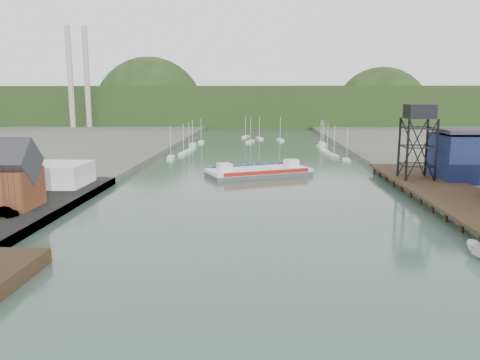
{
  "coord_description": "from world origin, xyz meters",
  "views": [
    {
      "loc": [
        1.16,
        -43.97,
        19.83
      ],
      "look_at": [
        -2.7,
        44.05,
        4.0
      ],
      "focal_mm": 35.0,
      "sensor_mm": 36.0,
      "label": 1
    }
  ],
  "objects": [
    {
      "name": "white_shed",
      "position": [
        -44.0,
        50.0,
        3.85
      ],
      "size": [
        18.0,
        12.0,
        4.5
      ],
      "primitive_type": "cube",
      "color": "silver",
      "rests_on": "west_quay"
    },
    {
      "name": "marina_sailboats",
      "position": [
        0.08,
        138.46,
        0.35
      ],
      "size": [
        57.71,
        92.65,
        0.9
      ],
      "color": "silver",
      "rests_on": "ground"
    },
    {
      "name": "car_west_b",
      "position": [
        -38.07,
        24.0,
        2.32
      ],
      "size": [
        4.62,
        2.75,
        1.44
      ],
      "primitive_type": "imported",
      "rotation": [
        0.0,
        0.0,
        1.27
      ],
      "color": "#999999",
      "rests_on": "west_quay"
    },
    {
      "name": "ground",
      "position": [
        0.0,
        0.0,
        0.0
      ],
      "size": [
        600.0,
        600.0,
        0.0
      ],
      "primitive_type": "plane",
      "color": "#2B4335",
      "rests_on": "ground"
    },
    {
      "name": "chain_ferry",
      "position": [
        0.78,
        72.59,
        1.06
      ],
      "size": [
        27.58,
        19.97,
        3.69
      ],
      "rotation": [
        0.0,
        0.0,
        0.43
      ],
      "color": "#4A4A4C",
      "rests_on": "ground"
    },
    {
      "name": "lift_tower",
      "position": [
        35.0,
        58.0,
        15.65
      ],
      "size": [
        6.5,
        6.5,
        16.0
      ],
      "color": "black",
      "rests_on": "east_pier"
    },
    {
      "name": "east_pier",
      "position": [
        37.0,
        45.0,
        1.9
      ],
      "size": [
        14.0,
        70.0,
        2.45
      ],
      "color": "black",
      "rests_on": "ground"
    },
    {
      "name": "smokestacks",
      "position": [
        -106.0,
        232.5,
        30.0
      ],
      "size": [
        11.2,
        8.2,
        60.0
      ],
      "color": "#A8A8A3",
      "rests_on": "ground"
    },
    {
      "name": "distant_hills",
      "position": [
        -3.98,
        301.35,
        10.38
      ],
      "size": [
        500.0,
        120.0,
        80.0
      ],
      "color": "black",
      "rests_on": "ground"
    },
    {
      "name": "motorboat",
      "position": [
        28.32,
        12.26,
        1.02
      ],
      "size": [
        2.16,
        5.34,
        2.04
      ],
      "primitive_type": "imported",
      "rotation": [
        0.0,
        0.0,
        0.03
      ],
      "color": "silver",
      "rests_on": "ground"
    }
  ]
}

